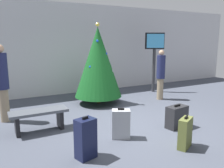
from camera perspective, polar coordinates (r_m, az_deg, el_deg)
ground_plane at (r=5.60m, az=6.10°, el=-10.18°), size 16.00×16.00×0.00m
back_wall at (r=8.94m, az=-8.89°, el=8.58°), size 16.00×0.20×3.34m
holiday_tree at (r=7.22m, az=-3.49°, el=5.41°), size 1.49×1.49×2.53m
flight_info_kiosk at (r=9.03m, az=10.49°, el=7.78°), size 0.68×0.41×2.28m
waiting_bench at (r=5.38m, az=-17.67°, el=-7.59°), size 1.24×0.44×0.48m
traveller_0 at (r=6.18m, az=-25.60°, el=0.66°), size 0.31×0.31×1.90m
traveller_1 at (r=7.93m, az=12.01°, el=2.60°), size 0.40×0.40×1.68m
suitcase_0 at (r=4.80m, az=2.24°, el=-9.90°), size 0.43×0.37×0.64m
suitcase_1 at (r=4.04m, az=-6.58°, el=-13.33°), size 0.38×0.32×0.74m
suitcase_2 at (r=5.56m, az=15.79°, el=-7.87°), size 0.54×0.34×0.55m
suitcase_3 at (r=4.60m, az=17.73°, el=-11.53°), size 0.41×0.32×0.62m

